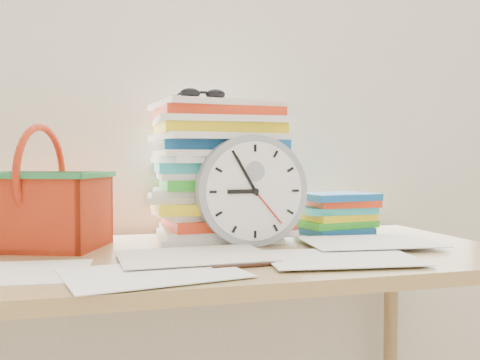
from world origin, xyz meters
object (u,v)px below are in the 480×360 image
object	(u,v)px
book_stack	(338,213)
paper_stack	(218,171)
desk	(218,283)
clock	(251,191)
basket	(41,188)

from	to	relation	value
book_stack	paper_stack	bearing A→B (deg)	178.77
desk	paper_stack	distance (m)	0.34
clock	basket	bearing A→B (deg)	167.38
basket	book_stack	bearing A→B (deg)	23.94
desk	clock	world-z (taller)	clock
book_stack	basket	distance (m)	0.82
desk	basket	world-z (taller)	basket
book_stack	basket	xyz separation A→B (m)	(-0.82, -0.04, 0.09)
desk	book_stack	distance (m)	0.48
desk	clock	distance (m)	0.24
paper_stack	desk	bearing A→B (deg)	-103.81
clock	basket	size ratio (longest dim) A/B	0.94
paper_stack	clock	bearing A→B (deg)	-73.36
paper_stack	clock	xyz separation A→B (m)	(0.05, -0.16, -0.05)
paper_stack	clock	distance (m)	0.17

